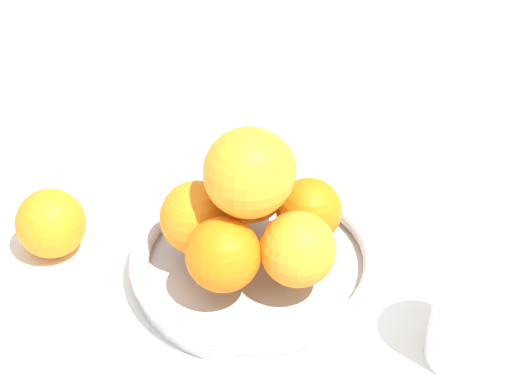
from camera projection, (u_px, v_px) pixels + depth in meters
ground_plane at (256, 275)px, 0.85m from camera, size 4.00×4.00×0.00m
fruit_bowl at (256, 262)px, 0.84m from camera, size 0.25×0.25×0.03m
orange_pile at (252, 202)px, 0.79m from camera, size 0.17×0.17×0.14m
stray_orange at (51, 223)px, 0.86m from camera, size 0.07×0.07×0.07m
drinking_glass at (475, 314)px, 0.73m from camera, size 0.07×0.07×0.11m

